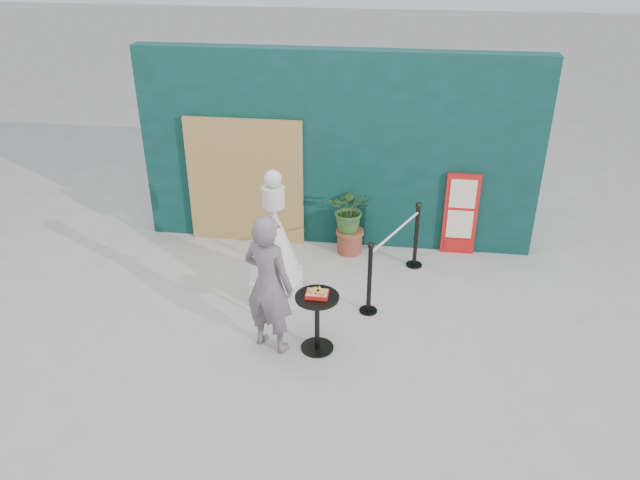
{
  "coord_description": "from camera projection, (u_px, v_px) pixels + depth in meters",
  "views": [
    {
      "loc": [
        0.94,
        -5.73,
        4.7
      ],
      "look_at": [
        0.0,
        1.2,
        1.0
      ],
      "focal_mm": 35.0,
      "sensor_mm": 36.0,
      "label": 1
    }
  ],
  "objects": [
    {
      "name": "food_basket",
      "position": [
        317.0,
        293.0,
        7.2
      ],
      "size": [
        0.26,
        0.19,
        0.11
      ],
      "color": "red",
      "rests_on": "cafe_table"
    },
    {
      "name": "planter",
      "position": [
        350.0,
        215.0,
        9.41
      ],
      "size": [
        0.64,
        0.55,
        1.08
      ],
      "color": "brown",
      "rests_on": "ground"
    },
    {
      "name": "ground",
      "position": [
        306.0,
        362.0,
        7.33
      ],
      "size": [
        60.0,
        60.0,
        0.0
      ],
      "primitive_type": "plane",
      "color": "#ADAAA5",
      "rests_on": "ground"
    },
    {
      "name": "stanchion_barrier",
      "position": [
        394.0,
        256.0,
        8.57
      ],
      "size": [
        0.84,
        1.54,
        1.03
      ],
      "color": "black",
      "rests_on": "ground"
    },
    {
      "name": "bamboo_fence",
      "position": [
        245.0,
        182.0,
        9.6
      ],
      "size": [
        1.8,
        0.08,
        2.0
      ],
      "primitive_type": "cube",
      "color": "tan",
      "rests_on": "ground"
    },
    {
      "name": "woman",
      "position": [
        269.0,
        284.0,
        7.21
      ],
      "size": [
        0.75,
        0.63,
        1.75
      ],
      "primitive_type": "imported",
      "rotation": [
        0.0,
        0.0,
        2.74
      ],
      "color": "slate",
      "rests_on": "ground"
    },
    {
      "name": "statue",
      "position": [
        275.0,
        248.0,
        8.24
      ],
      "size": [
        0.72,
        0.72,
        1.85
      ],
      "color": "silver",
      "rests_on": "ground"
    },
    {
      "name": "cafe_table",
      "position": [
        317.0,
        314.0,
        7.33
      ],
      "size": [
        0.52,
        0.52,
        0.75
      ],
      "color": "black",
      "rests_on": "ground"
    },
    {
      "name": "back_wall",
      "position": [
        337.0,
        151.0,
        9.38
      ],
      "size": [
        6.0,
        0.3,
        3.0
      ],
      "primitive_type": "cube",
      "color": "#0A3128",
      "rests_on": "ground"
    },
    {
      "name": "menu_board",
      "position": [
        460.0,
        214.0,
        9.39
      ],
      "size": [
        0.5,
        0.07,
        1.3
      ],
      "color": "red",
      "rests_on": "ground"
    }
  ]
}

